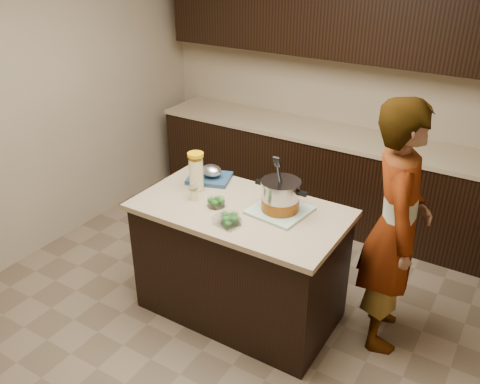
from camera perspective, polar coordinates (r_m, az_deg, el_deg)
The scene contains 13 objects.
ground_plane at distance 4.00m, azimuth 0.00°, elevation -13.09°, with size 4.00×4.00×0.00m, color brown.
room_shell at distance 3.17m, azimuth 0.00°, elevation 11.23°, with size 4.04×4.04×2.72m.
back_cabinets at distance 4.90m, azimuth 10.85°, elevation 7.12°, with size 3.60×0.63×2.33m.
island at distance 3.72m, azimuth 0.00°, elevation -7.78°, with size 1.46×0.81×0.90m.
dish_towel at distance 3.44m, azimuth 4.50°, elevation -2.08°, with size 0.36×0.36×0.02m, color #5D8B66.
stock_pot at distance 3.39m, azimuth 4.55°, elevation -0.62°, with size 0.38×0.27×0.38m.
lemonade_pitcher at distance 3.69m, azimuth -4.94°, elevation 2.16°, with size 0.14×0.14×0.28m.
mason_jar at distance 3.58m, azimuth -5.20°, elevation -0.09°, with size 0.09×0.09×0.11m.
broccoli_tub_left at distance 3.49m, azimuth -2.69°, elevation -1.21°, with size 0.13×0.13×0.06m.
broccoli_tub_right at distance 3.29m, azimuth -1.14°, elevation -3.08°, with size 0.17×0.17×0.06m.
broccoli_tub_rect at distance 3.27m, azimuth -1.51°, elevation -3.33°, with size 0.18×0.15×0.06m.
blue_tray at distance 3.85m, azimuth -3.36°, elevation 1.88°, with size 0.38×0.34×0.12m.
person at distance 3.44m, azimuth 17.03°, elevation -3.92°, with size 0.64×0.42×1.75m, color gray.
Camera 1 is at (1.60, -2.59, 2.59)m, focal length 38.00 mm.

